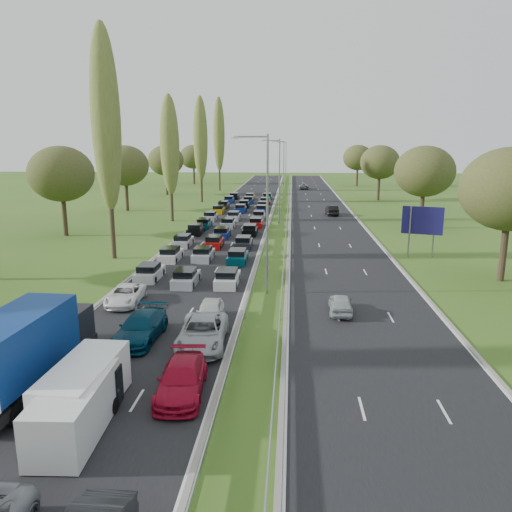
# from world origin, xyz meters

# --- Properties ---
(ground) EXTENTS (260.00, 260.00, 0.00)m
(ground) POSITION_xyz_m (4.50, 80.00, 0.00)
(ground) COLOR #35581B
(ground) RESTS_ON ground
(near_carriageway) EXTENTS (10.50, 215.00, 0.04)m
(near_carriageway) POSITION_xyz_m (-2.25, 82.50, 0.00)
(near_carriageway) COLOR black
(near_carriageway) RESTS_ON ground
(far_carriageway) EXTENTS (10.50, 215.00, 0.04)m
(far_carriageway) POSITION_xyz_m (11.25, 82.50, 0.00)
(far_carriageway) COLOR black
(far_carriageway) RESTS_ON ground
(central_reservation) EXTENTS (2.36, 215.00, 0.32)m
(central_reservation) POSITION_xyz_m (4.50, 82.50, 0.55)
(central_reservation) COLOR gray
(central_reservation) RESTS_ON ground
(lamp_columns) EXTENTS (0.18, 140.18, 12.00)m
(lamp_columns) POSITION_xyz_m (4.50, 78.00, 6.00)
(lamp_columns) COLOR gray
(lamp_columns) RESTS_ON ground
(poplar_row) EXTENTS (2.80, 127.80, 22.44)m
(poplar_row) POSITION_xyz_m (-11.50, 68.17, 12.39)
(poplar_row) COLOR #2D2116
(poplar_row) RESTS_ON ground
(woodland_left) EXTENTS (8.00, 166.00, 11.10)m
(woodland_left) POSITION_xyz_m (-22.00, 62.63, 7.68)
(woodland_left) COLOR #2D2116
(woodland_left) RESTS_ON ground
(woodland_right) EXTENTS (8.00, 153.00, 11.10)m
(woodland_right) POSITION_xyz_m (24.00, 66.67, 7.68)
(woodland_right) COLOR #2D2116
(woodland_right) RESTS_ON ground
(traffic_queue_fill) EXTENTS (9.10, 68.89, 0.80)m
(traffic_queue_fill) POSITION_xyz_m (-2.27, 77.54, 0.44)
(traffic_queue_fill) COLOR silver
(traffic_queue_fill) RESTS_ON ground
(near_car_2) EXTENTS (2.44, 4.84, 1.31)m
(near_car_2) POSITION_xyz_m (-5.53, 39.63, 0.68)
(near_car_2) COLOR white
(near_car_2) RESTS_ON near_carriageway
(near_car_7) EXTENTS (2.39, 5.45, 1.56)m
(near_car_7) POSITION_xyz_m (-2.40, 32.98, 0.80)
(near_car_7) COLOR #04314A
(near_car_7) RESTS_ON near_carriageway
(near_car_10) EXTENTS (2.94, 5.85, 1.59)m
(near_car_10) POSITION_xyz_m (1.36, 32.39, 0.81)
(near_car_10) COLOR #A5A8AE
(near_car_10) RESTS_ON near_carriageway
(near_car_11) EXTENTS (2.37, 5.15, 1.46)m
(near_car_11) POSITION_xyz_m (1.40, 26.72, 0.75)
(near_car_11) COLOR #A40A25
(near_car_11) RESTS_ON near_carriageway
(near_car_12) EXTENTS (1.93, 4.25, 1.42)m
(near_car_12) POSITION_xyz_m (1.18, 36.23, 0.73)
(near_car_12) COLOR silver
(near_car_12) RESTS_ON near_carriageway
(far_car_0) EXTENTS (1.72, 3.91, 1.31)m
(far_car_0) POSITION_xyz_m (9.74, 38.71, 0.67)
(far_car_0) COLOR #A1A8AB
(far_car_0) RESTS_ON far_carriageway
(far_car_1) EXTENTS (1.94, 4.90, 1.59)m
(far_car_1) POSITION_xyz_m (12.83, 87.01, 0.81)
(far_car_1) COLOR black
(far_car_1) RESTS_ON far_carriageway
(far_car_2) EXTENTS (2.55, 5.16, 1.41)m
(far_car_2) POSITION_xyz_m (9.25, 134.84, 0.72)
(far_car_2) COLOR gray
(far_car_2) RESTS_ON far_carriageway
(blue_lorry) EXTENTS (2.55, 9.20, 3.88)m
(blue_lorry) POSITION_xyz_m (-5.84, 26.85, 2.01)
(blue_lorry) COLOR black
(blue_lorry) RESTS_ON near_carriageway
(white_van_front) EXTENTS (2.17, 5.52, 2.22)m
(white_van_front) POSITION_xyz_m (-2.38, 25.12, 1.14)
(white_van_front) COLOR white
(white_van_front) RESTS_ON near_carriageway
(white_van_rear) EXTENTS (2.08, 5.30, 2.13)m
(white_van_rear) POSITION_xyz_m (-2.04, 23.41, 1.09)
(white_van_rear) COLOR silver
(white_van_rear) RESTS_ON near_carriageway
(direction_sign) EXTENTS (3.85, 1.29, 5.20)m
(direction_sign) POSITION_xyz_m (19.40, 56.47, 3.57)
(direction_sign) COLOR gray
(direction_sign) RESTS_ON ground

